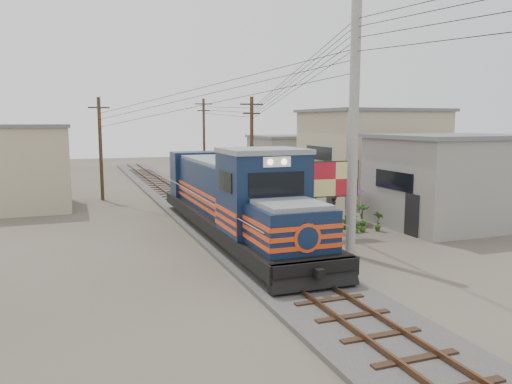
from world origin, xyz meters
name	(u,v)px	position (x,y,z in m)	size (l,w,h in m)	color
ground	(265,260)	(0.00, 0.00, 0.00)	(120.00, 120.00, 0.00)	#473F35
ballast	(202,214)	(0.00, 10.00, 0.08)	(3.60, 70.00, 0.16)	#595651
track	(202,211)	(0.00, 10.00, 0.26)	(1.15, 70.00, 0.12)	#51331E
locomotive	(233,199)	(0.00, 4.10, 1.81)	(3.11, 16.94, 4.20)	black
utility_pole_main	(353,130)	(3.50, -0.50, 5.00)	(0.40, 0.40, 10.00)	#9E9B93
wooden_pole_mid	(252,147)	(4.50, 14.00, 3.68)	(1.60, 0.24, 7.00)	#4C3826
wooden_pole_far	(204,137)	(4.80, 28.00, 3.93)	(1.60, 0.24, 7.50)	#4C3826
wooden_pole_left	(101,147)	(-5.00, 18.00, 3.68)	(1.60, 0.24, 7.00)	#4C3826
power_lines	(204,79)	(-0.14, 8.49, 7.56)	(9.65, 19.00, 3.30)	black
shophouse_front	(451,180)	(11.50, 3.00, 2.36)	(7.35, 6.30, 4.70)	gray
shophouse_mid	(370,155)	(12.50, 12.00, 3.11)	(8.40, 7.35, 6.20)	tan
shophouse_back	(291,160)	(11.00, 22.00, 2.11)	(6.30, 6.30, 4.20)	gray
shophouse_left	(18,167)	(-10.00, 16.00, 2.61)	(6.30, 6.30, 5.20)	tan
billboard	(335,181)	(4.52, 2.66, 2.63)	(2.30, 0.34, 3.56)	#99999E
market_umbrella	(346,188)	(6.73, 5.38, 1.89)	(2.48, 2.48, 2.15)	black
vendor	(333,211)	(5.66, 4.85, 0.78)	(0.57, 0.38, 1.57)	black
plant_nursery	(332,220)	(5.17, 4.03, 0.47)	(3.55, 2.93, 1.12)	#2B5B1A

